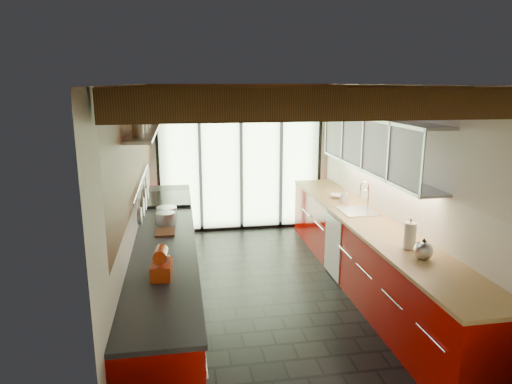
% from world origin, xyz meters
% --- Properties ---
extents(ground, '(5.50, 5.50, 0.00)m').
position_xyz_m(ground, '(0.00, 0.00, 0.00)').
color(ground, black).
rests_on(ground, ground).
extents(room_shell, '(5.50, 5.50, 5.50)m').
position_xyz_m(room_shell, '(0.00, 0.00, 1.65)').
color(room_shell, silver).
rests_on(room_shell, ground).
extents(ceiling_beams, '(3.14, 5.06, 4.90)m').
position_xyz_m(ceiling_beams, '(-0.00, 0.38, 2.46)').
color(ceiling_beams, '#593316').
rests_on(ceiling_beams, ground).
extents(glass_door, '(2.95, 0.10, 2.90)m').
position_xyz_m(glass_door, '(0.00, 2.69, 1.66)').
color(glass_door, '#C6EAAD').
rests_on(glass_door, ground).
extents(left_counter, '(0.68, 5.00, 0.92)m').
position_xyz_m(left_counter, '(-1.28, 0.00, 0.46)').
color(left_counter, '#970600').
rests_on(left_counter, ground).
extents(range_stove, '(0.66, 0.90, 0.97)m').
position_xyz_m(range_stove, '(-1.28, 1.45, 0.47)').
color(range_stove, silver).
rests_on(range_stove, ground).
extents(right_counter, '(0.68, 5.00, 0.92)m').
position_xyz_m(right_counter, '(1.27, 0.00, 0.46)').
color(right_counter, '#970600').
rests_on(right_counter, ground).
extents(sink_assembly, '(0.45, 0.52, 0.43)m').
position_xyz_m(sink_assembly, '(1.29, 0.40, 0.96)').
color(sink_assembly, silver).
rests_on(sink_assembly, right_counter).
extents(upper_cabinets_right, '(0.34, 3.00, 3.00)m').
position_xyz_m(upper_cabinets_right, '(1.43, 0.30, 1.85)').
color(upper_cabinets_right, silver).
rests_on(upper_cabinets_right, ground).
extents(left_wall_fixtures, '(0.28, 2.60, 0.96)m').
position_xyz_m(left_wall_fixtures, '(-1.47, 0.14, 1.88)').
color(left_wall_fixtures, silver).
rests_on(left_wall_fixtures, ground).
extents(stand_mixer, '(0.20, 0.32, 0.28)m').
position_xyz_m(stand_mixer, '(-1.27, -1.31, 1.03)').
color(stand_mixer, red).
rests_on(stand_mixer, left_counter).
extents(pot_large, '(0.29, 0.29, 0.15)m').
position_xyz_m(pot_large, '(-1.27, 0.26, 1.00)').
color(pot_large, silver).
rests_on(pot_large, left_counter).
extents(pot_small, '(0.31, 0.31, 0.10)m').
position_xyz_m(pot_small, '(-1.27, 0.69, 0.97)').
color(pot_small, silver).
rests_on(pot_small, left_counter).
extents(cutting_board, '(0.22, 0.31, 0.03)m').
position_xyz_m(cutting_board, '(-1.27, -0.09, 0.93)').
color(cutting_board, brown).
rests_on(cutting_board, left_counter).
extents(kettle, '(0.24, 0.26, 0.23)m').
position_xyz_m(kettle, '(1.27, -1.32, 1.02)').
color(kettle, silver).
rests_on(kettle, right_counter).
extents(paper_towel, '(0.15, 0.15, 0.34)m').
position_xyz_m(paper_towel, '(1.27, -1.04, 1.06)').
color(paper_towel, white).
rests_on(paper_towel, right_counter).
extents(soap_bottle, '(0.09, 0.10, 0.20)m').
position_xyz_m(soap_bottle, '(1.27, 0.90, 1.02)').
color(soap_bottle, silver).
rests_on(soap_bottle, right_counter).
extents(bowl, '(0.26, 0.26, 0.05)m').
position_xyz_m(bowl, '(1.27, 1.17, 0.95)').
color(bowl, silver).
rests_on(bowl, right_counter).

